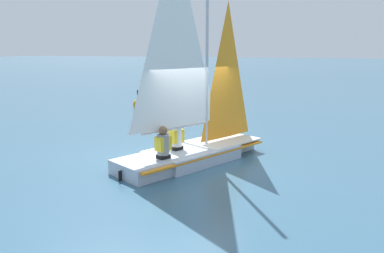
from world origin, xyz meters
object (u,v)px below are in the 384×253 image
sailboat_main (192,129)px  sailor_helm (176,139)px  buoy_marker (138,104)px  sailor_crew (163,148)px

sailboat_main → sailor_helm: (0.33, 0.27, -0.26)m
sailboat_main → buoy_marker: 9.91m
sailboat_main → buoy_marker: sailboat_main is taller
sailboat_main → sailor_helm: 0.50m
sailor_helm → sailor_crew: 0.87m
sailor_crew → buoy_marker: 10.63m
sailor_helm → sailor_crew: bearing=-152.9°
sailboat_main → buoy_marker: bearing=63.1°
sailboat_main → buoy_marker: size_ratio=5.85×
sailor_crew → buoy_marker: sailor_crew is taller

